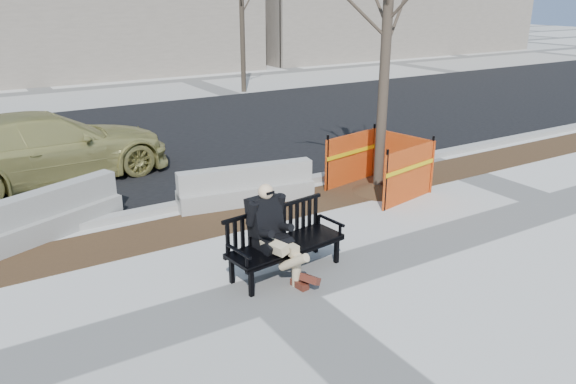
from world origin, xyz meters
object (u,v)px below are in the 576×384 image
Objects in this scene: bench at (286,272)px; jersey_barrier_left at (45,236)px; seated_man at (271,276)px; sedan at (51,181)px; tree_fence at (377,192)px; jersey_barrier_right at (247,203)px.

jersey_barrier_left is (-2.75, 3.13, 0.00)m from bench.
seated_man is 0.27× the size of sedan.
tree_fence is (3.36, 1.97, 0.00)m from bench.
jersey_barrier_left is at bearing 169.25° from tree_fence.
bench is 3.89m from tree_fence.
seated_man reaches higher than jersey_barrier_right.
sedan is 1.96× the size of jersey_barrier_right.
jersey_barrier_left is at bearing 123.69° from bench.
jersey_barrier_left is (-6.10, 1.16, 0.00)m from tree_fence.
bench is 2.89m from jersey_barrier_right.
seated_man reaches higher than bench.
jersey_barrier_left is (-2.51, 3.11, 0.00)m from seated_man.
sedan reaches higher than jersey_barrier_right.
tree_fence is at bearing -134.49° from sedan.
sedan is (-2.15, 6.11, 0.00)m from bench.
tree_fence reaches higher than jersey_barrier_right.
jersey_barrier_left is (-0.60, -2.98, 0.00)m from sedan.
seated_man is 4.09m from tree_fence.
bench is at bearing -97.14° from jersey_barrier_right.
bench is 0.35× the size of sedan.
bench is at bearing -168.18° from sedan.
tree_fence reaches higher than jersey_barrier_left.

